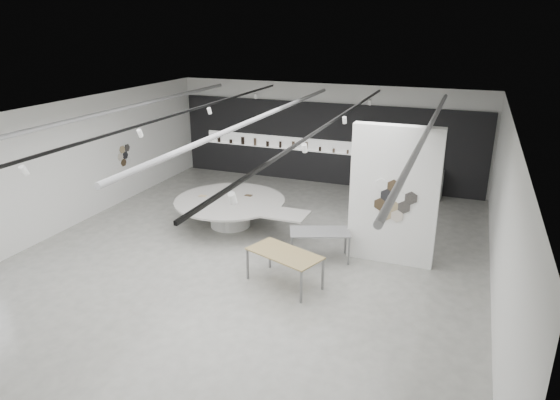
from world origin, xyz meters
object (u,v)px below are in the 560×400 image
at_px(sample_table_stone, 320,234).
at_px(sample_table_wood, 284,255).
at_px(kitchen_counter, 417,183).
at_px(display_island, 232,209).
at_px(partition_column, 394,196).

bearing_deg(sample_table_stone, sample_table_wood, -103.40).
bearing_deg(sample_table_wood, kitchen_counter, 74.40).
bearing_deg(kitchen_counter, display_island, -130.24).
relative_size(sample_table_wood, kitchen_counter, 1.07).
xyz_separation_m(sample_table_wood, kitchen_counter, (2.16, 7.73, -0.26)).
height_order(sample_table_wood, sample_table_stone, sample_table_wood).
height_order(display_island, sample_table_stone, display_island).
height_order(partition_column, display_island, partition_column).
height_order(partition_column, kitchen_counter, partition_column).
bearing_deg(kitchen_counter, sample_table_wood, -100.76).
bearing_deg(display_island, sample_table_wood, -45.20).
relative_size(sample_table_wood, sample_table_stone, 1.14).
bearing_deg(display_island, partition_column, -7.09).
height_order(display_island, kitchen_counter, kitchen_counter).
bearing_deg(kitchen_counter, sample_table_stone, -101.33).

